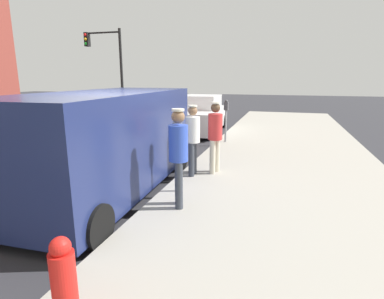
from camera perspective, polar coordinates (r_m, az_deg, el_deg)
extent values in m
plane|color=#2D2D33|center=(6.93, -13.54, -7.75)|extent=(80.00, 80.00, 0.00)
cube|color=#9E998E|center=(6.04, 17.08, -10.43)|extent=(5.00, 32.00, 0.15)
cylinder|color=gray|center=(6.23, -2.64, -2.73)|extent=(0.07, 0.07, 1.15)
cube|color=#4C4C51|center=(6.08, -2.71, 3.77)|extent=(0.14, 0.18, 0.28)
sphere|color=#47474C|center=(6.05, -2.73, 5.36)|extent=(0.12, 0.12, 0.12)
cylinder|color=gray|center=(11.16, 6.27, 4.33)|extent=(0.07, 0.07, 1.15)
cube|color=#4C4C51|center=(11.07, 6.36, 7.99)|extent=(0.14, 0.18, 0.28)
sphere|color=#47474C|center=(11.06, 6.38, 8.87)|extent=(0.12, 0.12, 0.12)
cylinder|color=#383D47|center=(5.46, -2.44, -6.74)|extent=(0.14, 0.14, 0.85)
cylinder|color=#383D47|center=(5.66, -2.49, -5.98)|extent=(0.14, 0.14, 0.85)
cylinder|color=blue|center=(5.36, -2.55, 1.17)|extent=(0.34, 0.34, 0.64)
sphere|color=#8C6647|center=(5.28, -2.60, 6.11)|extent=(0.23, 0.23, 0.23)
cylinder|color=silver|center=(5.27, -2.61, 7.35)|extent=(0.22, 0.22, 0.04)
cylinder|color=#383D47|center=(7.42, 0.35, -1.50)|extent=(0.14, 0.14, 0.80)
cylinder|color=#383D47|center=(7.21, -0.11, -1.93)|extent=(0.14, 0.14, 0.80)
cylinder|color=white|center=(7.17, 0.12, 3.70)|extent=(0.34, 0.34, 0.60)
sphere|color=#8C6647|center=(7.11, 0.12, 7.19)|extent=(0.22, 0.22, 0.22)
cylinder|color=silver|center=(7.10, 0.13, 8.06)|extent=(0.21, 0.21, 0.04)
cylinder|color=beige|center=(7.61, 4.64, -1.07)|extent=(0.14, 0.14, 0.83)
cylinder|color=beige|center=(7.42, 3.82, -1.42)|extent=(0.14, 0.14, 0.83)
cylinder|color=red|center=(7.37, 4.33, 4.22)|extent=(0.34, 0.34, 0.62)
sphere|color=brown|center=(7.31, 4.39, 7.72)|extent=(0.22, 0.22, 0.22)
cylinder|color=silver|center=(7.30, 4.41, 8.60)|extent=(0.21, 0.21, 0.04)
cube|color=navy|center=(6.65, -15.40, 1.75)|extent=(2.16, 5.26, 1.96)
cube|color=black|center=(4.68, -30.86, 0.53)|extent=(1.84, 0.14, 0.88)
cylinder|color=black|center=(4.77, -17.26, -13.49)|extent=(0.24, 0.69, 0.68)
cylinder|color=black|center=(8.29, -2.19, -1.42)|extent=(0.24, 0.69, 0.68)
cylinder|color=black|center=(9.02, -13.80, -0.59)|extent=(0.24, 0.69, 0.68)
cube|color=white|center=(13.96, 1.34, 5.70)|extent=(1.94, 4.45, 0.89)
cube|color=white|center=(14.09, 1.58, 8.81)|extent=(1.65, 2.02, 0.60)
cylinder|color=black|center=(12.23, 3.38, 3.15)|extent=(0.24, 0.61, 0.60)
cylinder|color=black|center=(12.69, -4.25, 3.50)|extent=(0.24, 0.61, 0.60)
cylinder|color=black|center=(15.43, 5.93, 5.21)|extent=(0.24, 0.61, 0.60)
cylinder|color=black|center=(15.80, -0.26, 5.46)|extent=(0.24, 0.61, 0.60)
cylinder|color=black|center=(19.31, -12.91, 13.40)|extent=(0.16, 0.16, 5.20)
cylinder|color=black|center=(20.08, -16.46, 20.06)|extent=(2.40, 0.10, 0.10)
cube|color=black|center=(20.59, -18.86, 18.74)|extent=(0.24, 0.32, 0.80)
sphere|color=red|center=(20.48, -19.20, 19.45)|extent=(0.17, 0.17, 0.17)
sphere|color=yellow|center=(20.45, -19.15, 18.76)|extent=(0.17, 0.17, 0.17)
sphere|color=green|center=(20.43, -19.09, 18.06)|extent=(0.17, 0.17, 0.17)
cylinder|color=red|center=(3.43, -22.59, -22.29)|extent=(0.24, 0.24, 0.70)
sphere|color=red|center=(3.22, -23.25, -16.29)|extent=(0.20, 0.20, 0.20)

